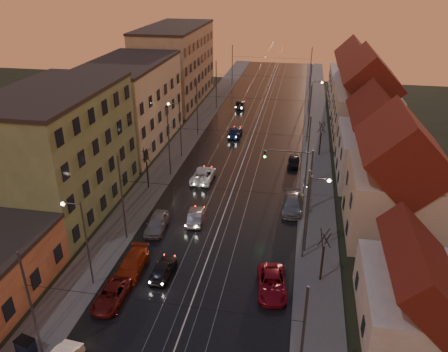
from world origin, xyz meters
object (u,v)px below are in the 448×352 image
Objects in this scene: driving_car_0 at (163,269)px; driving_car_2 at (203,175)px; driving_car_4 at (240,104)px; parked_left_1 at (111,295)px; driving_car_1 at (195,216)px; dumpster at (26,347)px; traffic_light_mast at (302,172)px; street_lamp_1 at (312,208)px; parked_left_2 at (132,264)px; parked_right_1 at (292,204)px; parked_left_3 at (157,223)px; parked_right_2 at (293,162)px; street_lamp_2 at (178,124)px; street_lamp_3 at (313,99)px; parked_right_0 at (272,283)px; street_lamp_0 at (82,236)px; driving_car_3 at (235,132)px.

driving_car_0 is 19.05m from driving_car_2.
parked_left_1 is (-2.19, -54.84, -0.11)m from driving_car_4.
driving_car_1 is 20.53m from dumpster.
street_lamp_1 is at bearing -82.09° from traffic_light_mast.
street_lamp_1 reaches higher than driving_car_2.
street_lamp_1 is at bearing 98.71° from driving_car_4.
driving_car_1 is 9.66m from parked_left_2.
parked_left_3 is at bearing -154.66° from parked_right_1.
parked_right_2 is at bearing -109.90° from driving_car_0.
traffic_light_mast reaches higher than driving_car_4.
street_lamp_3 is at bearing 41.31° from street_lamp_2.
street_lamp_2 is 30.45m from parked_right_0.
driving_car_1 is at bearing 82.13° from dumpster.
street_lamp_0 is 2.01× the size of driving_car_0.
street_lamp_2 is 1.78× the size of parked_left_1.
street_lamp_3 is at bearing 68.50° from parked_left_2.
street_lamp_0 reaches higher than parked_right_0.
parked_right_2 is at bearing -97.67° from street_lamp_3.
parked_right_2 is (-2.18, -16.16, -4.26)m from street_lamp_3.
dumpster is (-19.12, -51.78, -4.19)m from street_lamp_3.
traffic_light_mast is 1.48× the size of driving_car_3.
driving_car_4 is (4.91, 25.13, -4.15)m from street_lamp_2.
driving_car_4 is at bearing 84.72° from street_lamp_0.
street_lamp_1 is 19.16m from driving_car_2.
driving_car_2 reaches higher than driving_car_1.
parked_left_1 is at bearing -32.22° from street_lamp_0.
driving_car_4 is (-1.54, 41.74, 0.06)m from driving_car_1.
driving_car_2 is at bearing 84.74° from parked_left_1.
driving_car_1 is 4.16m from parked_left_3.
parked_left_3 reaches higher than driving_car_0.
driving_car_1 is (6.44, -16.61, -4.21)m from street_lamp_2.
driving_car_0 is 1.07× the size of parked_right_2.
driving_car_3 reaches higher than parked_right_2.
driving_car_0 is 0.76× the size of parked_right_1.
street_lamp_1 is at bearing 52.66° from dumpster.
street_lamp_2 is 1.64× the size of parked_left_2.
driving_car_3 is at bearing 80.41° from street_lamp_0.
driving_car_4 is 3.58× the size of dumpster.
parked_left_1 is (-2.32, -23.00, -0.12)m from driving_car_2.
street_lamp_3 reaches higher than driving_car_4.
driving_car_2 is 1.45× the size of parked_right_2.
street_lamp_3 reaches higher than driving_car_3.
street_lamp_3 is 44.52m from parked_left_2.
street_lamp_3 is at bearing 63.13° from parked_left_3.
dumpster is at bearing -105.81° from parked_left_3.
street_lamp_0 is at bearing -136.79° from parked_right_1.
parked_left_2 is at bearing 83.06° from driving_car_3.
driving_car_2 is (-13.17, 13.29, -4.14)m from street_lamp_1.
driving_car_0 is 35.55m from driving_car_3.
parked_right_1 is 4.34× the size of dumpster.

